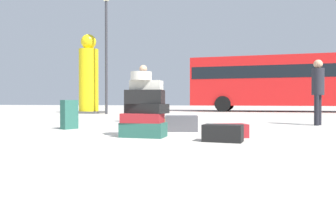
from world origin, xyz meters
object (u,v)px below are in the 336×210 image
object	(u,v)px
suitcase_maroon_right_side	(231,131)
person_tourist_with_camera	(318,86)
suitcase_tower	(144,109)
suitcase_teal_foreground_near	(69,115)
suitcase_charcoal_left_side	(181,123)
yellow_dummy_statue	(89,78)
parked_bus	(287,80)
suitcase_black_behind_tower	(223,133)
suitcase_teal_white_trunk	(176,123)
lamp_post	(106,35)
suitcase_tan_foreground_far	(154,124)
person_bearded_onlooker	(143,88)

from	to	relation	value
suitcase_maroon_right_side	person_tourist_with_camera	bearing A→B (deg)	35.81
suitcase_tower	person_tourist_with_camera	size ratio (longest dim) A/B	0.67
suitcase_teal_foreground_near	suitcase_maroon_right_side	bearing A→B (deg)	9.05
suitcase_charcoal_left_side	suitcase_maroon_right_side	bearing A→B (deg)	-54.06
yellow_dummy_statue	parked_bus	size ratio (longest dim) A/B	0.36
suitcase_teal_foreground_near	suitcase_black_behind_tower	bearing A→B (deg)	-0.62
suitcase_teal_white_trunk	lamp_post	bearing A→B (deg)	116.17
suitcase_tan_foreground_far	suitcase_teal_foreground_near	distance (m)	1.85
suitcase_maroon_right_side	person_bearded_onlooker	size ratio (longest dim) A/B	0.32
suitcase_teal_foreground_near	lamp_post	xyz separation A→B (m)	(-2.65, 8.01, 3.41)
person_bearded_onlooker	suitcase_black_behind_tower	bearing A→B (deg)	37.83
suitcase_tower	suitcase_maroon_right_side	size ratio (longest dim) A/B	2.11
suitcase_tan_foreground_far	suitcase_teal_foreground_near	xyz separation A→B (m)	(-1.79, -0.42, 0.21)
suitcase_black_behind_tower	person_tourist_with_camera	size ratio (longest dim) A/B	0.35
suitcase_teal_foreground_near	suitcase_tower	bearing A→B (deg)	-5.58
suitcase_teal_foreground_near	suitcase_teal_white_trunk	bearing A→B (deg)	46.39
suitcase_tan_foreground_far	yellow_dummy_statue	xyz separation A→B (m)	(-5.73, 8.36, 1.65)
suitcase_charcoal_left_side	yellow_dummy_statue	bearing A→B (deg)	113.92
suitcase_black_behind_tower	person_tourist_with_camera	distance (m)	4.57
suitcase_tan_foreground_far	lamp_post	size ratio (longest dim) A/B	0.12
suitcase_teal_white_trunk	person_bearded_onlooker	distance (m)	2.06
suitcase_black_behind_tower	parked_bus	world-z (taller)	parked_bus
suitcase_charcoal_left_side	parked_bus	size ratio (longest dim) A/B	0.06
suitcase_black_behind_tower	suitcase_teal_foreground_near	distance (m)	3.73
suitcase_tower	suitcase_tan_foreground_far	xyz separation A→B (m)	(-0.27, 1.55, -0.37)
suitcase_maroon_right_side	suitcase_tan_foreground_far	bearing A→B (deg)	119.66
suitcase_teal_foreground_near	yellow_dummy_statue	size ratio (longest dim) A/B	0.16
suitcase_tower	yellow_dummy_statue	distance (m)	11.65
suitcase_charcoal_left_side	suitcase_tower	bearing A→B (deg)	-122.26
person_tourist_with_camera	yellow_dummy_statue	distance (m)	11.40
parked_bus	suitcase_black_behind_tower	bearing A→B (deg)	-97.38
suitcase_tower	person_tourist_with_camera	world-z (taller)	person_tourist_with_camera
suitcase_tan_foreground_far	person_bearded_onlooker	bearing A→B (deg)	89.41
suitcase_teal_foreground_near	parked_bus	bearing A→B (deg)	89.18
suitcase_charcoal_left_side	yellow_dummy_statue	distance (m)	10.97
suitcase_teal_foreground_near	suitcase_tan_foreground_far	bearing A→B (deg)	36.33
suitcase_tower	lamp_post	world-z (taller)	lamp_post
suitcase_teal_white_trunk	suitcase_maroon_right_side	world-z (taller)	suitcase_maroon_right_side
suitcase_tower	suitcase_charcoal_left_side	size ratio (longest dim) A/B	1.72
suitcase_black_behind_tower	yellow_dummy_statue	bearing A→B (deg)	132.79
suitcase_tower	suitcase_charcoal_left_side	xyz separation A→B (m)	(0.42, 1.16, -0.31)
suitcase_tower	yellow_dummy_statue	xyz separation A→B (m)	(-6.00, 9.91, 1.29)
suitcase_tower	suitcase_maroon_right_side	distance (m)	1.50
suitcase_charcoal_left_side	suitcase_maroon_right_side	world-z (taller)	suitcase_charcoal_left_side
suitcase_black_behind_tower	suitcase_teal_foreground_near	bearing A→B (deg)	163.44
suitcase_black_behind_tower	lamp_post	world-z (taller)	lamp_post
suitcase_tower	suitcase_teal_white_trunk	world-z (taller)	suitcase_tower
person_bearded_onlooker	lamp_post	bearing A→B (deg)	-142.30
suitcase_tan_foreground_far	person_tourist_with_camera	world-z (taller)	person_tourist_with_camera
suitcase_tower	suitcase_teal_white_trunk	bearing A→B (deg)	86.86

